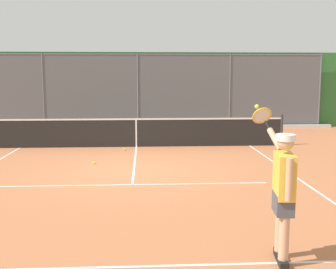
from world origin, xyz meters
name	(u,v)px	position (x,y,z in m)	size (l,w,h in m)	color
ground_plane	(134,170)	(0.00, 0.00, 0.00)	(60.00, 60.00, 0.00)	#B76B42
court_line_markings	(132,188)	(0.00, 1.69, 0.00)	(7.78, 8.96, 0.01)	white
fence_backdrop	(138,90)	(0.00, -8.92, 1.68)	(19.50, 1.37, 3.39)	#565B60
tennis_net	(136,132)	(0.00, -3.53, 0.49)	(10.00, 0.09, 1.07)	#2D2D2D
tennis_player	(283,187)	(-2.04, 5.35, 0.99)	(0.36, 1.42, 1.98)	black
tennis_ball_mid_court	(125,149)	(0.36, -2.86, 0.03)	(0.07, 0.07, 0.07)	#C1D138
tennis_ball_near_baseline	(94,163)	(1.10, -0.83, 0.03)	(0.07, 0.07, 0.07)	#D6E042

